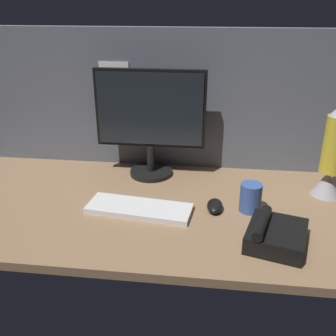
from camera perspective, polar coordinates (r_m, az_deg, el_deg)
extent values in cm
cube|color=#8C6B4C|center=(141.83, 0.00, -5.82)|extent=(180.00, 80.00, 3.00)
cube|color=#565B66|center=(165.13, 1.60, 10.13)|extent=(180.00, 5.00, 58.88)
cube|color=white|center=(165.41, -8.01, 12.60)|extent=(12.54, 0.40, 16.79)
cylinder|color=black|center=(163.63, -2.54, -0.62)|extent=(18.00, 18.00, 1.80)
cylinder|color=black|center=(161.07, -2.58, 1.45)|extent=(3.20, 3.20, 11.00)
cube|color=black|center=(155.10, -2.66, 8.88)|extent=(44.98, 2.40, 31.62)
cube|color=black|center=(153.77, -2.75, 8.74)|extent=(42.58, 0.60, 29.22)
cube|color=silver|center=(136.09, -4.33, -6.07)|extent=(38.28, 17.28, 2.00)
ellipsoid|color=black|center=(136.98, 7.02, -5.64)|extent=(5.81, 9.72, 3.40)
cylinder|color=#38569E|center=(137.09, 12.26, -4.35)|extent=(7.59, 7.59, 10.41)
cone|color=#A5A5AD|center=(156.95, 22.67, -2.11)|extent=(10.75, 10.75, 9.78)
cylinder|color=gold|center=(151.23, 23.60, 3.23)|extent=(7.82, 7.82, 21.51)
cube|color=black|center=(122.55, 15.93, -9.78)|extent=(21.52, 22.90, 5.60)
cylinder|color=black|center=(119.49, 13.94, -7.97)|extent=(7.73, 17.33, 3.20)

